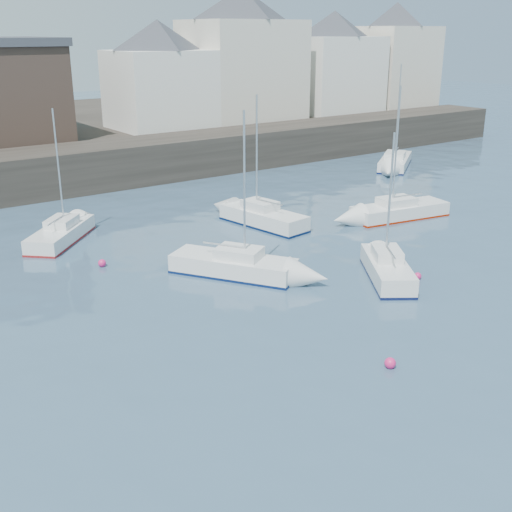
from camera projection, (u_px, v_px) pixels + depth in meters
water at (485, 408)px, 19.55m from camera, size 220.00×220.00×0.00m
quay_wall at (68, 169)px, 45.84m from camera, size 90.00×5.00×3.00m
bldg_east_a at (242, 54)px, 59.78m from camera, size 13.36×13.36×11.80m
bldg_east_b at (333, 61)px, 65.77m from camera, size 11.88×11.88×9.95m
bldg_east_c at (394, 54)px, 70.56m from camera, size 11.14×11.14×10.95m
bldg_east_d at (159, 74)px, 54.92m from camera, size 11.14×11.14×8.95m
sailboat_b at (234, 265)px, 30.06m from camera, size 4.81×6.05×7.67m
sailboat_c at (387, 268)px, 29.60m from camera, size 4.21×5.09×6.67m
sailboat_d at (399, 210)px, 39.23m from camera, size 6.45×2.99×7.91m
sailboat_f at (263, 217)px, 37.70m from camera, size 2.72×5.99×7.51m
sailboat_g at (395, 161)px, 53.90m from camera, size 6.60×5.63×8.39m
sailboat_h at (61, 233)px, 34.88m from camera, size 5.07×5.20×7.08m
buoy_near at (390, 368)px, 21.91m from camera, size 0.40×0.40×0.40m
buoy_mid at (417, 279)px, 29.69m from camera, size 0.34×0.34×0.34m
buoy_far at (102, 266)px, 31.29m from camera, size 0.39×0.39×0.39m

